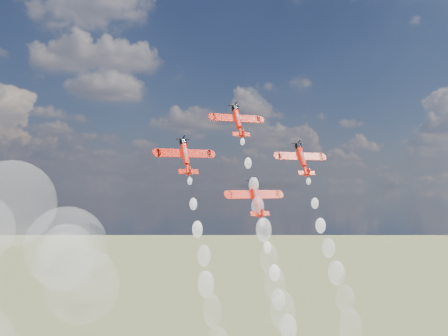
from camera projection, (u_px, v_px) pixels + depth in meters
name	position (u px, v px, depth m)	size (l,w,h in m)	color
plane_lead	(238.00, 120.00, 135.78)	(13.61, 7.06, 8.93)	red
plane_left	(185.00, 156.00, 124.47)	(13.61, 7.06, 8.93)	red
plane_right	(302.00, 158.00, 136.63)	(13.61, 7.06, 8.93)	red
plane_slot	(256.00, 197.00, 125.33)	(13.61, 7.06, 8.93)	red
smoke_trail_lead	(273.00, 272.00, 116.43)	(5.23, 23.61, 41.05)	white
smoke_trail_left	(215.00, 332.00, 104.89)	(5.19, 23.99, 41.14)	white
smoke_trail_right	(349.00, 316.00, 117.15)	(5.54, 23.70, 41.38)	white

